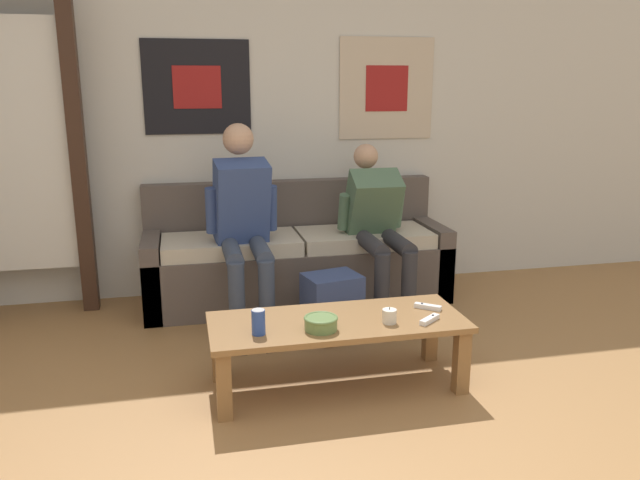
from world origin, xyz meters
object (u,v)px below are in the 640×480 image
at_px(coffee_table, 337,331).
at_px(backpack, 333,308).
at_px(ceramic_bowl, 321,322).
at_px(drink_can_blue, 258,322).
at_px(person_seated_teen, 377,222).
at_px(couch, 297,260).
at_px(person_seated_adult, 243,218).
at_px(game_controller_near_right, 430,320).
at_px(game_controller_near_left, 428,307).
at_px(pillar_candle, 389,316).

distance_m(coffee_table, backpack, 0.65).
bearing_deg(ceramic_bowl, drink_can_blue, 177.84).
bearing_deg(person_seated_teen, couch, 147.56).
bearing_deg(person_seated_teen, coffee_table, -117.21).
height_order(person_seated_adult, game_controller_near_right, person_seated_adult).
distance_m(ceramic_bowl, game_controller_near_left, 0.64).
height_order(coffee_table, backpack, backpack).
distance_m(backpack, pillar_candle, 0.77).
xyz_separation_m(coffee_table, drink_can_blue, (-0.41, -0.10, 0.12)).
bearing_deg(drink_can_blue, backpack, 53.30).
height_order(pillar_candle, drink_can_blue, drink_can_blue).
bearing_deg(backpack, pillar_candle, -81.31).
bearing_deg(pillar_candle, game_controller_near_left, 28.77).
height_order(backpack, game_controller_near_left, backpack).
relative_size(backpack, game_controller_near_left, 3.00).
height_order(drink_can_blue, game_controller_near_right, drink_can_blue).
bearing_deg(game_controller_near_right, drink_can_blue, 178.02).
xyz_separation_m(ceramic_bowl, pillar_candle, (0.35, 0.01, -0.00)).
bearing_deg(coffee_table, backpack, 78.29).
bearing_deg(pillar_candle, coffee_table, 157.56).
bearing_deg(game_controller_near_right, backpack, 112.41).
bearing_deg(coffee_table, game_controller_near_right, -16.45).
height_order(backpack, ceramic_bowl, ceramic_bowl).
xyz_separation_m(coffee_table, backpack, (0.13, 0.63, -0.12)).
bearing_deg(ceramic_bowl, person_seated_adult, 102.20).
xyz_separation_m(drink_can_blue, game_controller_near_left, (0.92, 0.15, -0.05)).
xyz_separation_m(person_seated_adult, pillar_candle, (0.60, -1.14, -0.29)).
xyz_separation_m(ceramic_bowl, game_controller_near_left, (0.62, 0.16, -0.03)).
height_order(game_controller_near_left, game_controller_near_right, same).
distance_m(coffee_table, pillar_candle, 0.28).
relative_size(person_seated_teen, pillar_candle, 13.48).
relative_size(couch, pillar_candle, 25.79).
distance_m(coffee_table, person_seated_adult, 1.17).
distance_m(backpack, game_controller_near_left, 0.72).
height_order(couch, person_seated_adult, person_seated_adult).
relative_size(person_seated_adult, pillar_candle, 15.46).
bearing_deg(person_seated_adult, game_controller_near_right, -55.49).
bearing_deg(person_seated_teen, person_seated_adult, -178.58).
height_order(coffee_table, game_controller_near_right, game_controller_near_right).
relative_size(coffee_table, game_controller_near_right, 9.67).
bearing_deg(game_controller_near_left, backpack, 122.75).
relative_size(couch, ceramic_bowl, 12.75).
xyz_separation_m(couch, coffee_table, (-0.05, -1.38, 0.01)).
bearing_deg(game_controller_near_right, pillar_candle, 171.22).
bearing_deg(person_seated_adult, game_controller_near_left, -48.91).
distance_m(game_controller_near_left, game_controller_near_right, 0.19).
distance_m(person_seated_teen, pillar_candle, 1.22).
bearing_deg(coffee_table, couch, 88.07).
distance_m(couch, game_controller_near_right, 1.57).
distance_m(ceramic_bowl, game_controller_near_right, 0.56).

